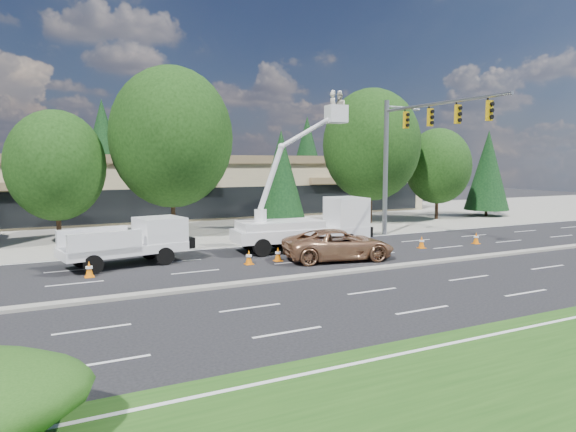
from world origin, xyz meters
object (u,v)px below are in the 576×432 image
utility_pickup (133,246)px  minivan (339,245)px  bucket_truck (313,216)px  signal_mast (407,144)px

utility_pickup → minivan: utility_pickup is taller
utility_pickup → bucket_truck: bucket_truck is taller
signal_mast → minivan: signal_mast is taller
utility_pickup → minivan: (9.47, -3.34, -0.13)m
bucket_truck → minivan: 3.52m
bucket_truck → minivan: size_ratio=1.60×
minivan → bucket_truck: bearing=5.0°
signal_mast → bucket_truck: (-7.39, -0.93, -4.14)m
utility_pickup → signal_mast: bearing=-7.7°
utility_pickup → minivan: bearing=-30.2°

